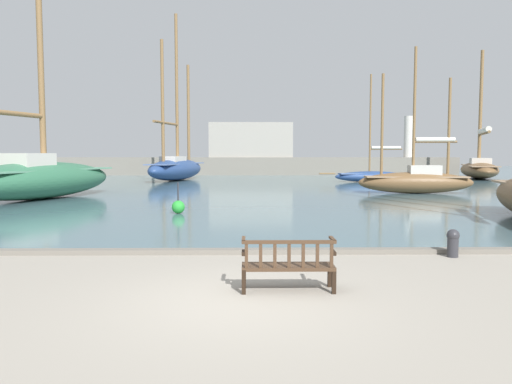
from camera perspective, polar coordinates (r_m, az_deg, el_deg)
The scene contains 12 objects.
ground_plane at distance 8.20m, azimuth -1.98°, elevation -12.44°, with size 160.00×160.00×0.00m, color gray.
harbor_water at distance 51.90m, azimuth -1.00°, elevation 1.83°, with size 100.00×80.00×0.08m, color #476670.
quay_edge_kerb at distance 11.92m, azimuth -1.61°, elevation -6.79°, with size 40.00×0.30×0.12m, color slate.
park_bench at distance 8.71m, azimuth 3.69°, elevation -8.24°, with size 1.60×0.52×0.92m.
sailboat_centre_channel at distance 27.64m, azimuth -23.43°, elevation 1.62°, with size 6.18×10.86×14.22m.
sailboat_outer_port at distance 30.27m, azimuth 17.86°, elevation 1.40°, with size 6.67×2.09×8.36m.
sailboat_nearest_port at distance 43.60m, azimuth -9.09°, elevation 2.92°, with size 4.89×10.88×14.14m.
sailboat_mid_port at distance 41.55m, azimuth 13.05°, elevation 1.93°, with size 7.32×1.96×8.64m.
sailboat_distant_harbor at distance 51.03m, azimuth 24.15°, elevation 2.58°, with size 6.24×11.21×11.85m.
mooring_bollard at distance 12.36m, azimuth 21.58°, elevation -5.29°, with size 0.29×0.29×0.65m.
channel_buoy at distance 19.37m, azimuth -8.88°, elevation -1.67°, with size 0.50×0.50×1.20m.
far_breakwater at distance 53.93m, azimuth -0.62°, elevation 3.69°, with size 45.21×2.40×6.41m.
Camera 1 is at (0.16, -7.84, 2.38)m, focal length 35.00 mm.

